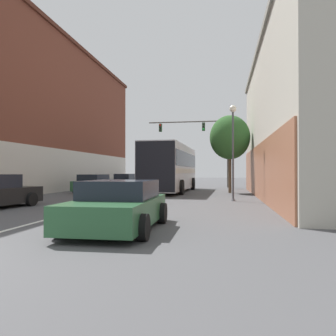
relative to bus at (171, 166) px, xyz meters
name	(u,v)px	position (x,y,z in m)	size (l,w,h in m)	color
lane_center_line	(135,196)	(-1.57, -4.48, -1.92)	(0.14, 43.93, 0.01)	silver
building_left_brick	(30,115)	(-11.89, 0.37, 4.29)	(7.99, 28.70, 12.20)	brown
building_right_storefront	(320,119)	(9.20, -5.06, 2.53)	(6.90, 20.43, 8.69)	#B7B2A3
bus	(171,166)	(0.00, 0.00, 0.00)	(3.04, 10.46, 3.43)	#B7B7BC
hatchback_foreground	(118,206)	(1.22, -16.12, -1.31)	(2.21, 4.04, 1.28)	#285633
parked_car_left_near	(94,184)	(-5.39, -1.68, -1.29)	(2.27, 3.99, 1.32)	#285633
parked_car_left_mid	(126,181)	(-5.36, 6.09, -1.29)	(2.09, 4.77, 1.31)	slate
parked_car_left_distant	(137,180)	(-5.69, 11.26, -1.32)	(2.39, 4.53, 1.24)	black
traffic_signal_gantry	(204,137)	(2.07, 7.48, 2.92)	(7.85, 0.36, 6.70)	#514C47
street_lamp	(233,141)	(4.42, -7.10, 1.18)	(0.36, 0.36, 4.96)	#47474C
street_tree_near	(230,138)	(4.37, -0.52, 2.04)	(2.87, 2.58, 5.56)	brown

